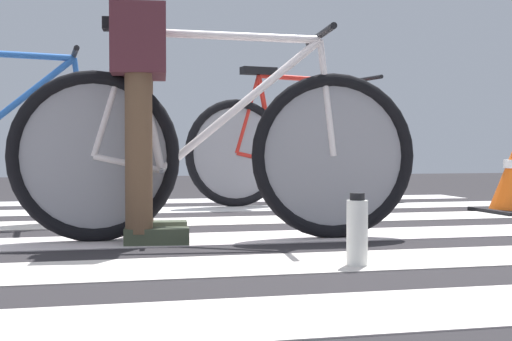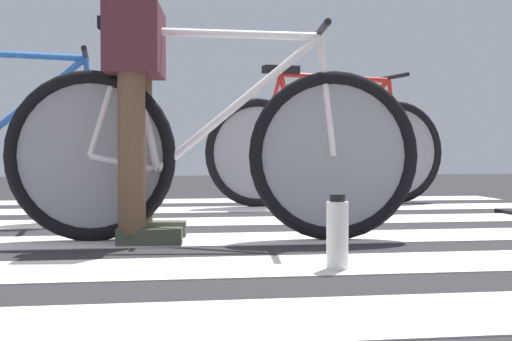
# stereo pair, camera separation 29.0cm
# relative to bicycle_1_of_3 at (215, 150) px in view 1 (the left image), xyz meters

# --- Properties ---
(ground) EXTENTS (18.00, 14.00, 0.02)m
(ground) POSITION_rel_bicycle_1_of_3_xyz_m (-0.13, 0.32, -0.40)
(ground) COLOR #252326
(crosswalk_markings) EXTENTS (5.34, 4.23, 0.00)m
(crosswalk_markings) POSITION_rel_bicycle_1_of_3_xyz_m (-0.16, 0.43, -0.38)
(crosswalk_markings) COLOR beige
(crosswalk_markings) RESTS_ON ground
(bicycle_1_of_3) EXTENTS (1.73, 0.52, 0.93)m
(bicycle_1_of_3) POSITION_rel_bicycle_1_of_3_xyz_m (0.00, 0.00, 0.00)
(bicycle_1_of_3) COLOR black
(bicycle_1_of_3) RESTS_ON ground
(cyclist_1_of_3) EXTENTS (0.35, 0.43, 0.97)m
(cyclist_1_of_3) POSITION_rel_bicycle_1_of_3_xyz_m (-0.31, 0.03, 0.24)
(cyclist_1_of_3) COLOR brown
(cyclist_1_of_3) RESTS_ON ground
(bicycle_3_of_3) EXTENTS (1.72, 0.54, 0.93)m
(bicycle_3_of_3) POSITION_rel_bicycle_1_of_3_xyz_m (0.97, 1.82, 0.00)
(bicycle_3_of_3) COLOR black
(bicycle_3_of_3) RESTS_ON ground
(water_bottle) EXTENTS (0.07, 0.07, 0.24)m
(water_bottle) POSITION_rel_bicycle_1_of_3_xyz_m (0.33, -0.81, -0.27)
(water_bottle) COLOR white
(water_bottle) RESTS_ON ground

